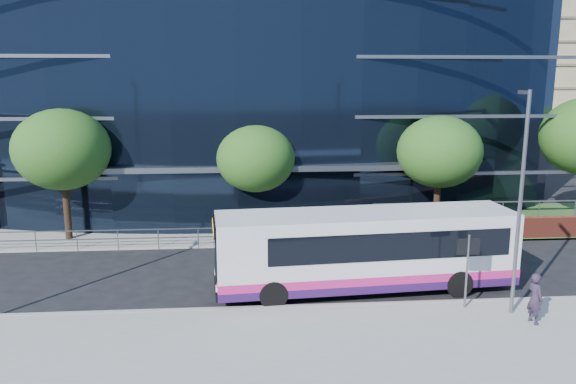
{
  "coord_description": "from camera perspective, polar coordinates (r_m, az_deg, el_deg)",
  "views": [
    {
      "loc": [
        -3.57,
        -20.62,
        8.61
      ],
      "look_at": [
        -1.36,
        8.0,
        2.65
      ],
      "focal_mm": 35.0,
      "sensor_mm": 36.0,
      "label": 1
    }
  ],
  "objects": [
    {
      "name": "tree_dist_e",
      "position": [
        66.71,
        20.19,
        7.52
      ],
      "size": [
        4.62,
        4.62,
        6.51
      ],
      "color": "black",
      "rests_on": "ground"
    },
    {
      "name": "far_forecourt",
      "position": [
        32.84,
        -8.52,
        -3.5
      ],
      "size": [
        50.0,
        8.0,
        0.1
      ],
      "primitive_type": "cube",
      "color": "gray",
      "rests_on": "ground"
    },
    {
      "name": "street_sign",
      "position": [
        21.65,
        17.8,
        -6.2
      ],
      "size": [
        0.85,
        0.09,
        2.8
      ],
      "color": "slate",
      "rests_on": "pavement_near"
    },
    {
      "name": "guard_railings",
      "position": [
        29.03,
        -13.06,
        -4.14
      ],
      "size": [
        24.0,
        0.05,
        1.1
      ],
      "color": "slate",
      "rests_on": "ground"
    },
    {
      "name": "tree_far_a",
      "position": [
        31.31,
        -21.97,
        4.01
      ],
      "size": [
        4.95,
        4.95,
        6.98
      ],
      "color": "black",
      "rests_on": "ground"
    },
    {
      "name": "city_bus",
      "position": [
        22.98,
        8.13,
        -5.8
      ],
      "size": [
        12.23,
        3.69,
        3.26
      ],
      "rotation": [
        0.0,
        0.0,
        0.08
      ],
      "color": "silver",
      "rests_on": "ground"
    },
    {
      "name": "tree_far_c",
      "position": [
        31.71,
        15.13,
        3.95
      ],
      "size": [
        4.62,
        4.62,
        6.51
      ],
      "color": "black",
      "rests_on": "ground"
    },
    {
      "name": "apartment_block",
      "position": [
        85.61,
        20.67,
        12.68
      ],
      "size": [
        60.0,
        42.0,
        30.0
      ],
      "color": "#2D511E",
      "rests_on": "ground"
    },
    {
      "name": "streetlight_east",
      "position": [
        21.19,
        22.54,
        -0.52
      ],
      "size": [
        0.15,
        0.77,
        8.0
      ],
      "color": "slate",
      "rests_on": "pavement_near"
    },
    {
      "name": "glass_office",
      "position": [
        41.47,
        -5.1,
        10.85
      ],
      "size": [
        44.0,
        23.1,
        16.0
      ],
      "color": "black",
      "rests_on": "ground"
    },
    {
      "name": "yellow_line_outer",
      "position": [
        21.89,
        5.44,
        -11.45
      ],
      "size": [
        80.0,
        0.08,
        0.01
      ],
      "primitive_type": "cube",
      "color": "gold",
      "rests_on": "ground"
    },
    {
      "name": "ground",
      "position": [
        22.62,
        5.09,
        -10.68
      ],
      "size": [
        200.0,
        200.0,
        0.0
      ],
      "primitive_type": "plane",
      "color": "black",
      "rests_on": "ground"
    },
    {
      "name": "pedestrian",
      "position": [
        21.54,
        23.8,
        -9.85
      ],
      "size": [
        0.56,
        0.73,
        1.81
      ],
      "primitive_type": "imported",
      "rotation": [
        0.0,
        0.0,
        1.78
      ],
      "color": "#2B2233",
      "rests_on": "pavement_near"
    },
    {
      "name": "yellow_line_inner",
      "position": [
        22.03,
        5.37,
        -11.3
      ],
      "size": [
        80.0,
        0.08,
        0.01
      ],
      "primitive_type": "cube",
      "color": "gold",
      "rests_on": "ground"
    },
    {
      "name": "tree_far_b",
      "position": [
        30.44,
        -3.3,
        3.41
      ],
      "size": [
        4.29,
        4.29,
        6.05
      ],
      "color": "black",
      "rests_on": "ground"
    },
    {
      "name": "pavement_near",
      "position": [
        18.15,
        7.78,
        -16.43
      ],
      "size": [
        80.0,
        8.0,
        0.15
      ],
      "primitive_type": "cube",
      "color": "gray",
      "rests_on": "ground"
    },
    {
      "name": "kerb",
      "position": [
        21.68,
        5.53,
        -11.48
      ],
      "size": [
        80.0,
        0.25,
        0.16
      ],
      "primitive_type": "cube",
      "color": "gray",
      "rests_on": "ground"
    }
  ]
}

